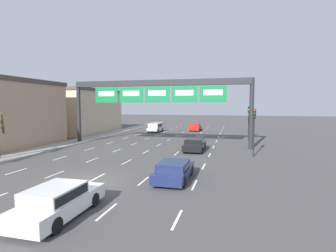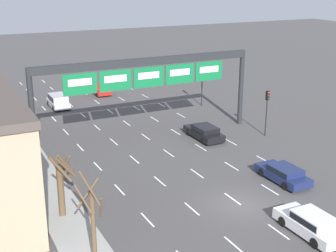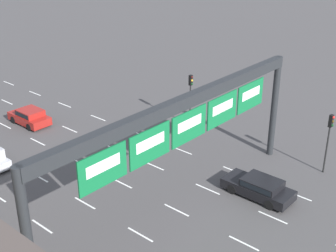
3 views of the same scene
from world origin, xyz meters
TOP-DOWN VIEW (x-y plane):
  - lane_dashes at (0.00, 13.50)m, footprint 13.32×67.00m
  - sign_gantry at (-0.00, 15.41)m, footprint 21.89×0.70m
  - car_black at (4.83, 12.93)m, footprint 1.99×4.73m
  - car_red at (1.72, 34.51)m, footprint 1.94×4.09m
  - traffic_light_near_gantry at (10.84, 23.55)m, footprint 0.30×0.35m
  - traffic_light_mid_block at (10.69, 11.04)m, footprint 0.30×0.35m

SIDE VIEW (x-z plane):
  - lane_dashes at x=0.00m, z-range 0.00..0.01m
  - car_black at x=4.83m, z-range 0.05..1.38m
  - car_red at x=1.72m, z-range 0.05..1.47m
  - traffic_light_mid_block at x=10.69m, z-range 0.97..5.49m
  - traffic_light_near_gantry at x=10.84m, z-range 1.00..5.68m
  - sign_gantry at x=0.00m, z-range 2.47..10.32m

